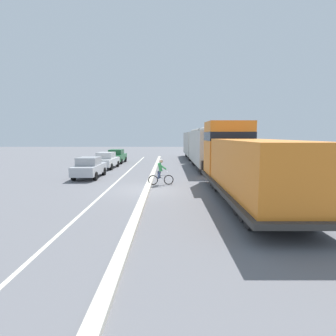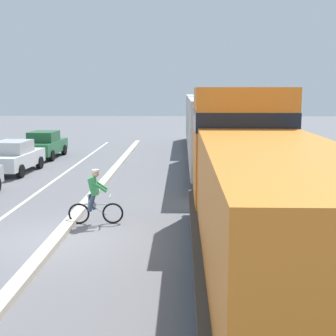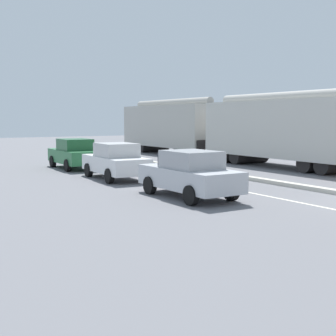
{
  "view_description": "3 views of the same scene",
  "coord_description": "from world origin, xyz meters",
  "px_view_note": "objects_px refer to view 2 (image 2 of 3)",
  "views": [
    {
      "loc": [
        1.28,
        -15.76,
        3.31
      ],
      "look_at": [
        1.27,
        3.15,
        0.94
      ],
      "focal_mm": 28.0,
      "sensor_mm": 36.0,
      "label": 1
    },
    {
      "loc": [
        3.46,
        -12.45,
        4.16
      ],
      "look_at": [
        3.06,
        1.02,
        1.87
      ],
      "focal_mm": 50.0,
      "sensor_mm": 36.0,
      "label": 2
    },
    {
      "loc": [
        -13.87,
        -8.64,
        2.7
      ],
      "look_at": [
        -4.29,
        6.87,
        0.78
      ],
      "focal_mm": 50.0,
      "sensor_mm": 36.0,
      "label": 3
    }
  ],
  "objects_px": {
    "parked_car_white": "(14,157)",
    "parked_car_green": "(45,144)",
    "cyclist": "(95,198)",
    "hopper_car_middle": "(206,118)",
    "hopper_car_lead": "(219,132)",
    "locomotive": "(260,193)"
  },
  "relations": [
    {
      "from": "parked_car_white",
      "to": "parked_car_green",
      "type": "distance_m",
      "value": 5.21
    },
    {
      "from": "hopper_car_lead",
      "to": "cyclist",
      "type": "relative_size",
      "value": 6.18
    },
    {
      "from": "parked_car_white",
      "to": "parked_car_green",
      "type": "xyz_separation_m",
      "value": [
        0.01,
        5.21,
        0.0
      ]
    },
    {
      "from": "hopper_car_lead",
      "to": "cyclist",
      "type": "bearing_deg",
      "value": -117.36
    },
    {
      "from": "hopper_car_middle",
      "to": "parked_car_white",
      "type": "xyz_separation_m",
      "value": [
        -10.14,
        -11.43,
        -1.26
      ]
    },
    {
      "from": "hopper_car_middle",
      "to": "hopper_car_lead",
      "type": "bearing_deg",
      "value": -90.0
    },
    {
      "from": "hopper_car_lead",
      "to": "parked_car_white",
      "type": "distance_m",
      "value": 10.22
    },
    {
      "from": "parked_car_white",
      "to": "cyclist",
      "type": "xyz_separation_m",
      "value": [
        5.68,
        -8.8,
        0.0
      ]
    },
    {
      "from": "parked_car_white",
      "to": "locomotive",
      "type": "bearing_deg",
      "value": -50.55
    },
    {
      "from": "hopper_car_lead",
      "to": "hopper_car_middle",
      "type": "xyz_separation_m",
      "value": [
        0.0,
        11.6,
        0.0
      ]
    },
    {
      "from": "locomotive",
      "to": "hopper_car_middle",
      "type": "distance_m",
      "value": 23.76
    },
    {
      "from": "locomotive",
      "to": "parked_car_white",
      "type": "relative_size",
      "value": 2.71
    },
    {
      "from": "cyclist",
      "to": "hopper_car_middle",
      "type": "bearing_deg",
      "value": 77.55
    },
    {
      "from": "hopper_car_middle",
      "to": "parked_car_white",
      "type": "distance_m",
      "value": 15.33
    },
    {
      "from": "hopper_car_middle",
      "to": "cyclist",
      "type": "relative_size",
      "value": 6.18
    },
    {
      "from": "locomotive",
      "to": "parked_car_green",
      "type": "bearing_deg",
      "value": 120.03
    },
    {
      "from": "cyclist",
      "to": "locomotive",
      "type": "bearing_deg",
      "value": -38.3
    },
    {
      "from": "locomotive",
      "to": "hopper_car_lead",
      "type": "xyz_separation_m",
      "value": [
        0.0,
        12.16,
        0.28
      ]
    },
    {
      "from": "hopper_car_middle",
      "to": "parked_car_white",
      "type": "height_order",
      "value": "hopper_car_middle"
    },
    {
      "from": "parked_car_white",
      "to": "parked_car_green",
      "type": "relative_size",
      "value": 1.01
    },
    {
      "from": "hopper_car_lead",
      "to": "parked_car_green",
      "type": "bearing_deg",
      "value": 152.05
    },
    {
      "from": "locomotive",
      "to": "hopper_car_lead",
      "type": "bearing_deg",
      "value": 90.0
    }
  ]
}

